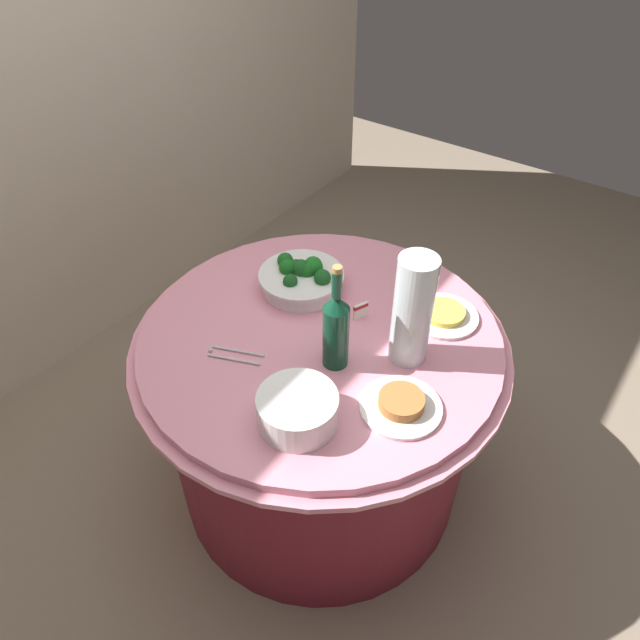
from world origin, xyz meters
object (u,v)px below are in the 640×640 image
Objects in this scene: plate_stack at (298,410)px; label_placard_front at (361,310)px; wine_bottle at (336,329)px; serving_tongs at (234,355)px; decorative_fruit_vase at (412,315)px; food_plate_fried_egg at (443,315)px; broccoli_bowl at (302,278)px; food_plate_peanuts at (401,405)px.

plate_stack is 3.82× the size of label_placard_front.
wine_bottle is (0.23, 0.05, 0.08)m from plate_stack.
plate_stack is 0.31m from serving_tongs.
serving_tongs is 3.00× the size of label_placard_front.
decorative_fruit_vase is 1.55× the size of food_plate_fried_egg.
plate_stack is at bearing -104.54° from serving_tongs.
broccoli_bowl is at bearing 53.06° from wine_bottle.
decorative_fruit_vase is 0.24m from label_placard_front.
wine_bottle is 0.32m from serving_tongs.
serving_tongs is at bearing 141.63° from food_plate_fried_egg.
plate_stack is 0.62× the size of wine_bottle.
label_placard_front is at bearing 13.68° from wine_bottle.
decorative_fruit_vase reaches higher than label_placard_front.
decorative_fruit_vase is at bearing -106.61° from label_placard_front.
food_plate_peanuts is (-0.18, -0.09, -0.14)m from decorative_fruit_vase.
decorative_fruit_vase is at bearing 178.48° from food_plate_fried_egg.
decorative_fruit_vase is at bearing -15.33° from plate_stack.
food_plate_fried_egg is at bearing -10.46° from plate_stack.
wine_bottle is at bearing 156.50° from food_plate_fried_egg.
decorative_fruit_vase is (0.38, -0.10, 0.11)m from plate_stack.
broccoli_bowl is 0.24m from label_placard_front.
label_placard_front is (0.21, 0.05, -0.10)m from wine_bottle.
plate_stack is 0.41m from decorative_fruit_vase.
food_plate_peanuts is 0.41m from food_plate_fried_egg.
decorative_fruit_vase is (-0.07, -0.44, 0.11)m from broccoli_bowl.
food_plate_fried_egg is 0.26m from label_placard_front.
broccoli_bowl is 1.27× the size of food_plate_fried_egg.
food_plate_fried_egg is 4.00× the size of label_placard_front.
decorative_fruit_vase reaches higher than wine_bottle.
decorative_fruit_vase is at bearing -99.15° from broccoli_bowl.
wine_bottle is 0.27m from food_plate_peanuts.
wine_bottle reaches higher than serving_tongs.
food_plate_peanuts is at bearing -76.58° from serving_tongs.
broccoli_bowl is 0.38m from serving_tongs.
decorative_fruit_vase reaches higher than broccoli_bowl.
food_plate_fried_egg is (0.59, -0.11, -0.03)m from plate_stack.
wine_bottle is 2.04× the size of serving_tongs.
serving_tongs is at bearing 150.87° from label_placard_front.
wine_bottle is 1.53× the size of food_plate_peanuts.
food_plate_peanuts is at bearing -130.12° from label_placard_front.
plate_stack is 0.45m from label_placard_front.
wine_bottle reaches higher than food_plate_peanuts.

